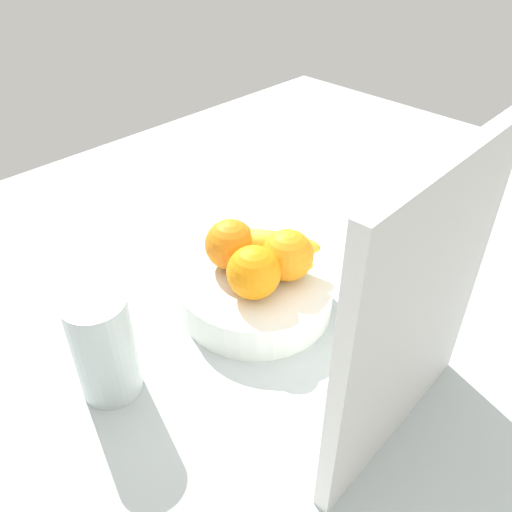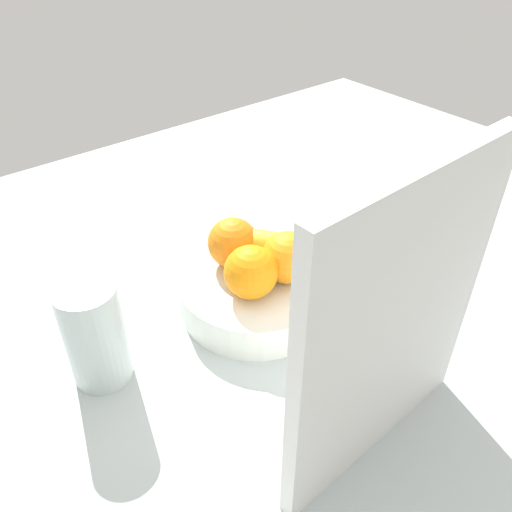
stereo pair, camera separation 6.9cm
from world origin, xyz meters
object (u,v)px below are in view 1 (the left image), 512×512
at_px(banana_bunch, 262,248).
at_px(thermos_tumbler, 104,347).
at_px(orange_front_left, 254,272).
at_px(fruit_bowl, 256,292).
at_px(orange_center, 230,245).
at_px(cutting_board, 416,317).
at_px(orange_front_right, 287,255).

relative_size(banana_bunch, thermos_tumbler, 1.18).
bearing_deg(banana_bunch, orange_front_left, 34.58).
height_order(fruit_bowl, orange_center, orange_center).
relative_size(orange_front_left, thermos_tumbler, 0.52).
bearing_deg(orange_center, cutting_board, 83.48).
xyz_separation_m(fruit_bowl, thermos_tumbler, (0.24, -0.02, 0.05)).
bearing_deg(orange_front_right, orange_front_left, -5.94).
bearing_deg(orange_front_left, cutting_board, 86.90).
distance_m(fruit_bowl, orange_front_left, 0.08).
relative_size(orange_front_right, orange_center, 1.00).
relative_size(orange_center, banana_bunch, 0.44).
height_order(orange_front_right, banana_bunch, orange_front_right).
relative_size(fruit_bowl, thermos_tumbler, 1.57).
xyz_separation_m(banana_bunch, thermos_tumbler, (0.27, -0.00, -0.01)).
bearing_deg(thermos_tumbler, cutting_board, 125.01).
bearing_deg(orange_front_left, fruit_bowl, -140.15).
xyz_separation_m(fruit_bowl, banana_bunch, (-0.03, -0.02, 0.06)).
distance_m(orange_front_right, banana_bunch, 0.05).
relative_size(orange_center, thermos_tumbler, 0.52).
bearing_deg(orange_center, banana_bunch, 137.47).
bearing_deg(banana_bunch, orange_front_right, 95.73).
bearing_deg(cutting_board, banana_bunch, -106.04).
height_order(orange_center, thermos_tumbler, thermos_tumbler).
bearing_deg(cutting_board, orange_center, -98.53).
distance_m(cutting_board, thermos_tumbler, 0.37).
bearing_deg(cutting_board, thermos_tumbler, -57.00).
bearing_deg(orange_front_left, thermos_tumbler, -11.56).
relative_size(orange_front_left, cutting_board, 0.21).
distance_m(orange_center, cutting_board, 0.33).
height_order(orange_front_right, thermos_tumbler, thermos_tumbler).
bearing_deg(banana_bunch, fruit_bowl, 29.00).
distance_m(orange_center, thermos_tumbler, 0.24).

